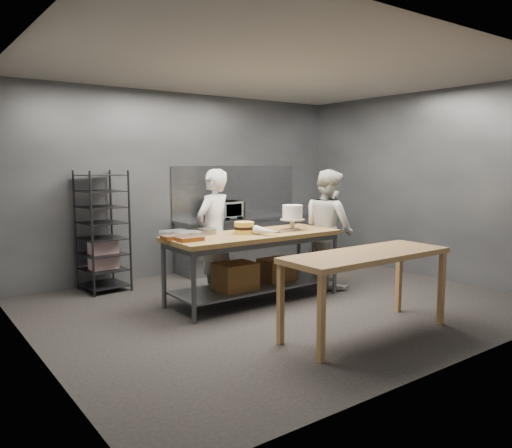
{
  "coord_description": "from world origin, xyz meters",
  "views": [
    {
      "loc": [
        -4.04,
        -4.99,
        1.86
      ],
      "look_at": [
        -0.17,
        0.3,
        1.05
      ],
      "focal_mm": 35.0,
      "sensor_mm": 36.0,
      "label": 1
    }
  ],
  "objects_px": {
    "frosted_cake_stand": "(292,214)",
    "layer_cake": "(244,228)",
    "work_table": "(254,259)",
    "chef_right": "(329,228)",
    "chef_behind": "(213,232)",
    "speed_rack": "(103,232)",
    "microwave": "(226,210)",
    "near_counter": "(367,260)"
  },
  "relations": [
    {
      "from": "work_table",
      "to": "layer_cake",
      "type": "height_order",
      "value": "layer_cake"
    },
    {
      "from": "speed_rack",
      "to": "work_table",
      "type": "bearing_deg",
      "value": -50.58
    },
    {
      "from": "speed_rack",
      "to": "chef_behind",
      "type": "relative_size",
      "value": 0.99
    },
    {
      "from": "work_table",
      "to": "frosted_cake_stand",
      "type": "height_order",
      "value": "frosted_cake_stand"
    },
    {
      "from": "frosted_cake_stand",
      "to": "layer_cake",
      "type": "bearing_deg",
      "value": 172.8
    },
    {
      "from": "chef_behind",
      "to": "chef_right",
      "type": "xyz_separation_m",
      "value": [
        1.65,
        -0.63,
        -0.01
      ]
    },
    {
      "from": "work_table",
      "to": "chef_right",
      "type": "relative_size",
      "value": 1.36
    },
    {
      "from": "chef_behind",
      "to": "chef_right",
      "type": "relative_size",
      "value": 1.01
    },
    {
      "from": "chef_right",
      "to": "layer_cake",
      "type": "height_order",
      "value": "chef_right"
    },
    {
      "from": "near_counter",
      "to": "chef_behind",
      "type": "distance_m",
      "value": 2.47
    },
    {
      "from": "chef_right",
      "to": "frosted_cake_stand",
      "type": "relative_size",
      "value": 5.01
    },
    {
      "from": "chef_behind",
      "to": "layer_cake",
      "type": "height_order",
      "value": "chef_behind"
    },
    {
      "from": "microwave",
      "to": "layer_cake",
      "type": "xyz_separation_m",
      "value": [
        -0.87,
        -1.8,
        -0.05
      ]
    },
    {
      "from": "work_table",
      "to": "chef_right",
      "type": "distance_m",
      "value": 1.44
    },
    {
      "from": "speed_rack",
      "to": "layer_cake",
      "type": "height_order",
      "value": "speed_rack"
    },
    {
      "from": "chef_behind",
      "to": "microwave",
      "type": "distance_m",
      "value": 1.55
    },
    {
      "from": "chef_behind",
      "to": "frosted_cake_stand",
      "type": "distance_m",
      "value": 1.14
    },
    {
      "from": "layer_cake",
      "to": "frosted_cake_stand",
      "type": "bearing_deg",
      "value": -7.2
    },
    {
      "from": "microwave",
      "to": "near_counter",
      "type": "bearing_deg",
      "value": -98.22
    },
    {
      "from": "frosted_cake_stand",
      "to": "near_counter",
      "type": "bearing_deg",
      "value": -103.42
    },
    {
      "from": "microwave",
      "to": "chef_right",
      "type": "bearing_deg",
      "value": -69.7
    },
    {
      "from": "speed_rack",
      "to": "frosted_cake_stand",
      "type": "distance_m",
      "value": 2.76
    },
    {
      "from": "near_counter",
      "to": "speed_rack",
      "type": "height_order",
      "value": "speed_rack"
    },
    {
      "from": "chef_right",
      "to": "chef_behind",
      "type": "bearing_deg",
      "value": 80.13
    },
    {
      "from": "speed_rack",
      "to": "layer_cake",
      "type": "bearing_deg",
      "value": -52.71
    },
    {
      "from": "near_counter",
      "to": "chef_right",
      "type": "xyz_separation_m",
      "value": [
        1.19,
        1.8,
        0.07
      ]
    },
    {
      "from": "near_counter",
      "to": "chef_behind",
      "type": "xyz_separation_m",
      "value": [
        -0.45,
        2.42,
        0.07
      ]
    },
    {
      "from": "work_table",
      "to": "near_counter",
      "type": "xyz_separation_m",
      "value": [
        0.21,
        -1.78,
        0.24
      ]
    },
    {
      "from": "chef_right",
      "to": "layer_cake",
      "type": "relative_size",
      "value": 6.71
    },
    {
      "from": "chef_behind",
      "to": "frosted_cake_stand",
      "type": "xyz_separation_m",
      "value": [
        0.86,
        -0.7,
        0.26
      ]
    },
    {
      "from": "microwave",
      "to": "frosted_cake_stand",
      "type": "relative_size",
      "value": 1.54
    },
    {
      "from": "near_counter",
      "to": "frosted_cake_stand",
      "type": "height_order",
      "value": "frosted_cake_stand"
    },
    {
      "from": "chef_behind",
      "to": "microwave",
      "type": "xyz_separation_m",
      "value": [
        0.97,
        1.19,
        0.16
      ]
    },
    {
      "from": "speed_rack",
      "to": "frosted_cake_stand",
      "type": "relative_size",
      "value": 4.98
    },
    {
      "from": "frosted_cake_stand",
      "to": "layer_cake",
      "type": "xyz_separation_m",
      "value": [
        -0.76,
        0.1,
        -0.15
      ]
    },
    {
      "from": "work_table",
      "to": "chef_behind",
      "type": "xyz_separation_m",
      "value": [
        -0.24,
        0.64,
        0.31
      ]
    },
    {
      "from": "frosted_cake_stand",
      "to": "layer_cake",
      "type": "relative_size",
      "value": 1.34
    },
    {
      "from": "chef_behind",
      "to": "near_counter",
      "type": "bearing_deg",
      "value": 78.62
    },
    {
      "from": "work_table",
      "to": "near_counter",
      "type": "bearing_deg",
      "value": -83.19
    },
    {
      "from": "work_table",
      "to": "frosted_cake_stand",
      "type": "relative_size",
      "value": 6.83
    },
    {
      "from": "chef_right",
      "to": "speed_rack",
      "type": "bearing_deg",
      "value": 69.59
    },
    {
      "from": "speed_rack",
      "to": "chef_behind",
      "type": "bearing_deg",
      "value": -42.72
    }
  ]
}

